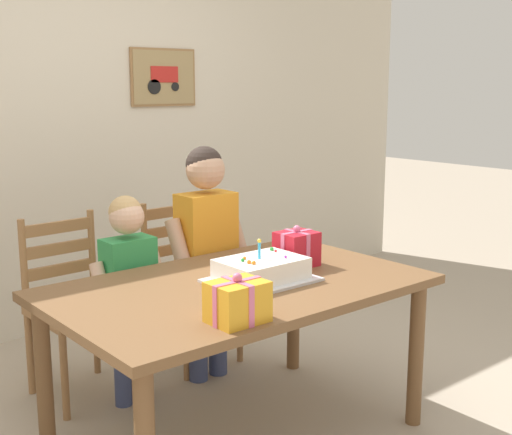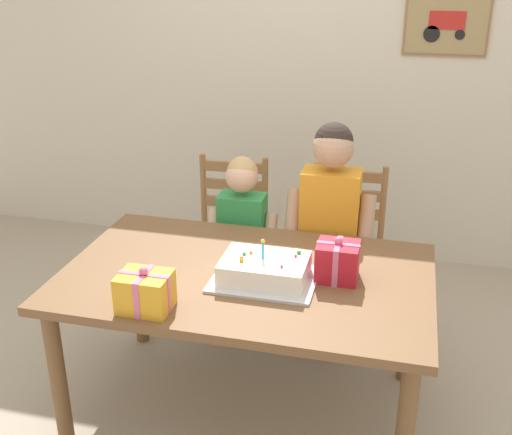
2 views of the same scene
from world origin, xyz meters
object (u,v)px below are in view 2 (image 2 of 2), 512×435
Objects in this scene: child_older at (330,217)px; dining_table at (246,290)px; gift_box_beside_cake at (145,292)px; child_younger at (242,231)px; gift_box_red_large at (337,261)px; birthday_cake at (265,270)px; chair_left at (229,236)px; chair_right at (345,248)px.

dining_table is at bearing -114.17° from child_older.
child_younger is (0.12, 1.00, -0.17)m from gift_box_beside_cake.
child_older is (-0.11, 0.58, -0.04)m from gift_box_red_large.
child_younger is (-0.28, 0.67, -0.14)m from birthday_cake.
chair_left is (-0.04, 1.28, -0.34)m from gift_box_beside_cake.
birthday_cake is 0.48× the size of chair_right.
chair_right is (0.25, 0.95, -0.31)m from birthday_cake.
child_older is (0.28, 0.62, 0.12)m from dining_table.
chair_left is at bearing 130.64° from gift_box_red_large.
dining_table is 3.64× the size of birthday_cake.
child_younger is at bearing 179.94° from child_older.
gift_box_beside_cake is at bearing -148.25° from gift_box_red_large.
gift_box_beside_cake is at bearing -128.43° from dining_table.
chair_right is 0.63m from child_younger.
child_older is (0.58, 1.00, -0.04)m from gift_box_beside_cake.
gift_box_red_large is at bearing 6.66° from dining_table.
gift_box_beside_cake is 1.33m from chair_left.
dining_table is 8.06× the size of gift_box_red_large.
child_older is at bearing 59.88° from gift_box_beside_cake.
gift_box_red_large is 0.22× the size of chair_left.
chair_right is at bearing 27.91° from child_younger.
chair_left is at bearing 155.77° from child_older.
gift_box_red_large is 0.81m from gift_box_beside_cake.
gift_box_red_large is 1.18m from chair_left.
chair_left reaches higher than gift_box_beside_cake.
gift_box_red_large reaches higher than chair_right.
dining_table is 0.69m from child_older.
child_younger reaches higher than birthday_cake.
dining_table is 0.65m from child_younger.
child_older is 0.48m from child_younger.
child_older reaches higher than chair_left.
gift_box_red_large is 0.92m from chair_right.
chair_left is at bearing -180.00° from chair_right.
gift_box_red_large is 0.83m from child_younger.
child_younger is at bearing -60.35° from chair_left.
chair_left reaches higher than dining_table.
birthday_cake is 0.35× the size of child_older.
child_younger reaches higher than gift_box_red_large.
birthday_cake is 0.42× the size of child_younger.
gift_box_beside_cake is 1.02m from child_younger.
gift_box_red_large is (0.39, 0.05, 0.17)m from dining_table.
chair_right is at bearing 76.99° from child_older.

